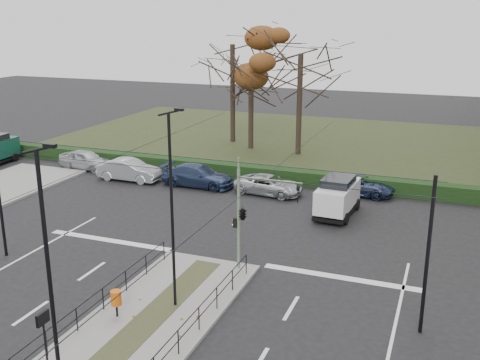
# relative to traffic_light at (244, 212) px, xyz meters

# --- Properties ---
(ground) EXTENTS (140.00, 140.00, 0.00)m
(ground) POSITION_rel_traffic_light_xyz_m (-1.77, -4.50, -2.84)
(ground) COLOR black
(ground) RESTS_ON ground
(median_island) EXTENTS (4.40, 15.00, 0.14)m
(median_island) POSITION_rel_traffic_light_xyz_m (-1.77, -7.00, -2.77)
(median_island) COLOR slate
(median_island) RESTS_ON ground
(park) EXTENTS (38.00, 26.00, 0.10)m
(park) POSITION_rel_traffic_light_xyz_m (-7.77, 27.50, -2.79)
(park) COLOR #272F17
(park) RESTS_ON ground
(hedge) EXTENTS (38.00, 1.00, 1.00)m
(hedge) POSITION_rel_traffic_light_xyz_m (-7.77, 14.10, -2.34)
(hedge) COLOR black
(hedge) RESTS_ON ground
(median_railing) EXTENTS (4.14, 13.24, 0.92)m
(median_railing) POSITION_rel_traffic_light_xyz_m (-1.77, -7.10, -1.86)
(median_railing) COLOR black
(median_railing) RESTS_ON median_island
(catenary) EXTENTS (20.00, 34.00, 6.00)m
(catenary) POSITION_rel_traffic_light_xyz_m (-1.77, -2.88, 0.58)
(catenary) COLOR black
(catenary) RESTS_ON ground
(traffic_light) EXTENTS (3.17, 1.78, 4.64)m
(traffic_light) POSITION_rel_traffic_light_xyz_m (0.00, 0.00, 0.00)
(traffic_light) COLOR slate
(traffic_light) RESTS_ON median_island
(litter_bin) EXTENTS (0.41, 0.41, 1.06)m
(litter_bin) POSITION_rel_traffic_light_xyz_m (-3.05, -5.70, -1.94)
(litter_bin) COLOR black
(litter_bin) RESTS_ON median_island
(info_panel) EXTENTS (0.12, 0.54, 2.08)m
(info_panel) POSITION_rel_traffic_light_xyz_m (-3.28, -9.40, -1.07)
(info_panel) COLOR black
(info_panel) RESTS_ON median_island
(streetlamp_median_near) EXTENTS (0.67, 0.14, 7.99)m
(streetlamp_median_near) POSITION_rel_traffic_light_xyz_m (-1.46, -10.94, 1.37)
(streetlamp_median_near) COLOR black
(streetlamp_median_near) RESTS_ON median_island
(streetlamp_median_far) EXTENTS (0.66, 0.13, 7.87)m
(streetlamp_median_far) POSITION_rel_traffic_light_xyz_m (-1.36, -4.13, 1.30)
(streetlamp_median_far) COLOR black
(streetlamp_median_far) RESTS_ON median_island
(parked_car_first) EXTENTS (4.39, 2.03, 1.46)m
(parked_car_first) POSITION_rel_traffic_light_xyz_m (-17.39, 12.32, -2.11)
(parked_car_first) COLOR #A6A9AE
(parked_car_first) RESTS_ON ground
(parked_car_second) EXTENTS (4.58, 1.64, 1.50)m
(parked_car_second) POSITION_rel_traffic_light_xyz_m (-12.67, 10.85, -2.09)
(parked_car_second) COLOR #A6A9AE
(parked_car_second) RESTS_ON ground
(parked_car_third) EXTENTS (5.04, 2.07, 1.46)m
(parked_car_third) POSITION_rel_traffic_light_xyz_m (-7.58, 11.31, -2.11)
(parked_car_third) COLOR #212E4E
(parked_car_third) RESTS_ON ground
(parked_car_fourth) EXTENTS (4.63, 2.47, 1.24)m
(parked_car_fourth) POSITION_rel_traffic_light_xyz_m (-2.54, 11.34, -2.22)
(parked_car_fourth) COLOR #A6A9AE
(parked_car_fourth) RESTS_ON ground
(white_van) EXTENTS (2.15, 4.29, 2.28)m
(white_van) POSITION_rel_traffic_light_xyz_m (2.42, 8.96, -1.65)
(white_van) COLOR silver
(white_van) RESTS_ON ground
(rust_tree) EXTENTS (9.20, 9.20, 11.39)m
(rust_tree) POSITION_rel_traffic_light_xyz_m (-10.44, 24.94, 5.91)
(rust_tree) COLOR black
(rust_tree) RESTS_ON park
(bare_tree_center) EXTENTS (8.56, 8.56, 10.85)m
(bare_tree_center) POSITION_rel_traffic_light_xyz_m (-3.58, 22.38, 4.83)
(bare_tree_center) COLOR black
(bare_tree_center) RESTS_ON park
(bare_tree_near) EXTENTS (5.11, 5.11, 9.26)m
(bare_tree_near) POSITION_rel_traffic_light_xyz_m (-7.98, 22.99, 3.71)
(bare_tree_near) COLOR black
(bare_tree_near) RESTS_ON park
(parked_car_fifth) EXTENTS (4.61, 2.31, 1.25)m
(parked_car_fifth) POSITION_rel_traffic_light_xyz_m (2.97, 13.36, -2.21)
(parked_car_fifth) COLOR #212E4E
(parked_car_fifth) RESTS_ON ground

